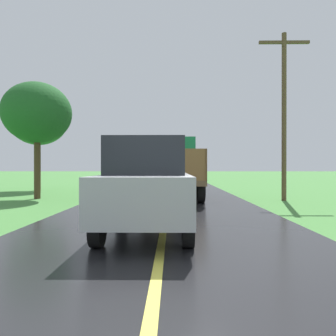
{
  "coord_description": "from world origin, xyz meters",
  "views": [
    {
      "loc": [
        0.19,
        -5.31,
        1.44
      ],
      "look_at": [
        -0.01,
        10.03,
        1.4
      ],
      "focal_mm": 32.95,
      "sensor_mm": 36.0,
      "label": 1
    }
  ],
  "objects": [
    {
      "name": "centre_line",
      "position": [
        0.0,
        0.0,
        0.08
      ],
      "size": [
        0.14,
        108.0,
        0.01
      ],
      "primitive_type": "cube",
      "color": "#E0D64C",
      "rests_on": "road_surface"
    },
    {
      "name": "roadside_tree_mid_right",
      "position": [
        -8.11,
        13.67,
        4.4
      ],
      "size": [
        3.56,
        3.56,
        6.02
      ],
      "color": "#4C3823",
      "rests_on": "ground"
    },
    {
      "name": "following_car",
      "position": [
        -0.31,
        1.13,
        1.07
      ],
      "size": [
        1.74,
        4.1,
        1.92
      ],
      "color": "#B7BABF",
      "rests_on": "road_surface"
    },
    {
      "name": "roadside_tree_near_left",
      "position": [
        -5.97,
        8.66,
        3.91
      ],
      "size": [
        3.06,
        3.06,
        5.3
      ],
      "color": "#4C3823",
      "rests_on": "ground"
    },
    {
      "name": "utility_pole_roadside",
      "position": [
        5.01,
        8.02,
        3.92
      ],
      "size": [
        2.16,
        0.2,
        7.22
      ],
      "color": "brown",
      "rests_on": "ground"
    },
    {
      "name": "banana_truck_near",
      "position": [
        0.27,
        8.97,
        1.48
      ],
      "size": [
        2.38,
        5.82,
        2.8
      ],
      "color": "#2D2D30",
      "rests_on": "road_surface"
    },
    {
      "name": "ground_plane",
      "position": [
        0.0,
        0.0,
        0.0
      ],
      "size": [
        200.0,
        200.0,
        0.0
      ],
      "primitive_type": "plane",
      "color": "#47843D"
    },
    {
      "name": "road_surface",
      "position": [
        0.0,
        0.0,
        0.04
      ],
      "size": [
        6.4,
        120.0,
        0.08
      ],
      "primitive_type": "cube",
      "color": "#232326",
      "rests_on": "ground"
    }
  ]
}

